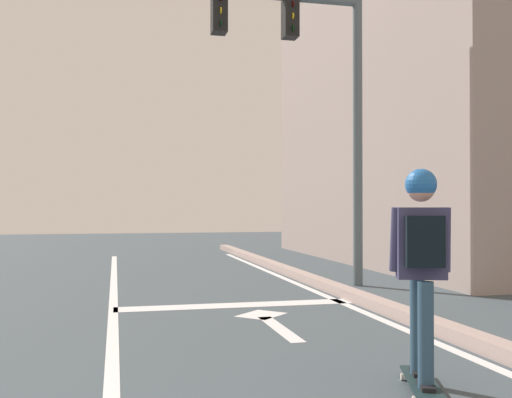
% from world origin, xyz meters
% --- Properties ---
extents(lane_line_center, '(0.12, 20.00, 0.01)m').
position_xyz_m(lane_line_center, '(-0.09, 6.00, 0.00)').
color(lane_line_center, silver).
rests_on(lane_line_center, ground).
extents(lane_line_curbside, '(0.12, 20.00, 0.01)m').
position_xyz_m(lane_line_curbside, '(2.99, 6.00, 0.00)').
color(lane_line_curbside, silver).
rests_on(lane_line_curbside, ground).
extents(stop_bar, '(3.23, 0.40, 0.01)m').
position_xyz_m(stop_bar, '(1.52, 7.50, 0.00)').
color(stop_bar, silver).
rests_on(stop_bar, ground).
extents(lane_arrow_stem, '(0.16, 1.40, 0.01)m').
position_xyz_m(lane_arrow_stem, '(1.69, 5.88, 0.00)').
color(lane_arrow_stem, silver).
rests_on(lane_arrow_stem, ground).
extents(lane_arrow_head, '(0.71, 0.71, 0.01)m').
position_xyz_m(lane_arrow_head, '(1.69, 6.73, 0.00)').
color(lane_arrow_head, silver).
rests_on(lane_arrow_head, ground).
extents(curb_strip, '(0.24, 24.00, 0.14)m').
position_xyz_m(curb_strip, '(3.24, 6.00, 0.07)').
color(curb_strip, '#A79189').
rests_on(curb_strip, ground).
extents(skateboard, '(0.45, 0.83, 0.08)m').
position_xyz_m(skateboard, '(2.08, 3.50, 0.07)').
color(skateboard, '#17292B').
rests_on(skateboard, ground).
extents(skater, '(0.41, 0.58, 1.53)m').
position_xyz_m(skater, '(2.08, 3.48, 1.03)').
color(skater, '#2D4B63').
rests_on(skater, skateboard).
extents(traffic_signal_mast, '(3.64, 0.34, 5.24)m').
position_xyz_m(traffic_signal_mast, '(3.02, 9.00, 3.61)').
color(traffic_signal_mast, '#516166').
rests_on(traffic_signal_mast, ground).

